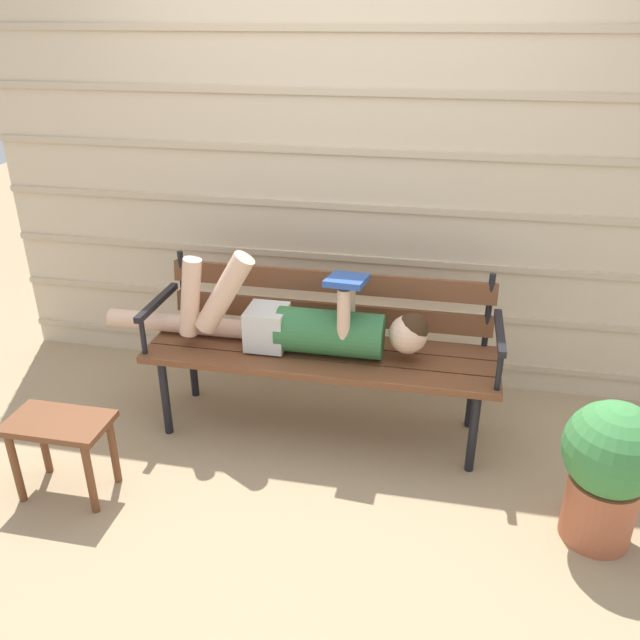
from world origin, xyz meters
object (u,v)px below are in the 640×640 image
at_px(park_bench, 323,339).
at_px(footstool, 61,435).
at_px(reclining_person, 300,324).
at_px(potted_plant, 609,467).

height_order(park_bench, footstool, park_bench).
height_order(park_bench, reclining_person, reclining_person).
relative_size(park_bench, footstool, 3.91).
xyz_separation_m(park_bench, footstool, (-1.05, -0.79, -0.20)).
bearing_deg(potted_plant, footstool, -175.54).
bearing_deg(footstool, park_bench, 37.03).
relative_size(park_bench, reclining_person, 1.04).
height_order(reclining_person, footstool, reclining_person).
bearing_deg(park_bench, footstool, -142.97).
xyz_separation_m(park_bench, reclining_person, (-0.10, -0.07, 0.11)).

